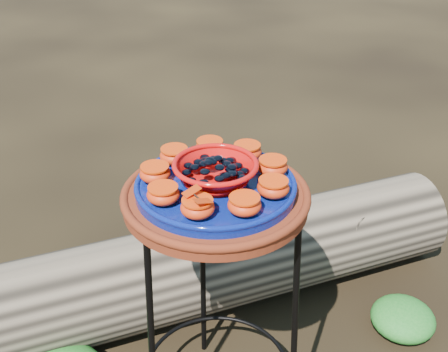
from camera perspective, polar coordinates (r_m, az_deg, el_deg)
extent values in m
cylinder|color=maroon|center=(1.29, -0.85, -2.27)|extent=(0.43, 0.43, 0.03)
cylinder|color=#050650|center=(1.27, -0.86, -1.16)|extent=(0.36, 0.36, 0.02)
ellipsoid|color=red|center=(1.15, -2.71, -3.23)|extent=(0.07, 0.07, 0.04)
ellipsoid|color=red|center=(1.15, 2.09, -2.97)|extent=(0.07, 0.07, 0.04)
ellipsoid|color=red|center=(1.22, 5.02, -1.21)|extent=(0.07, 0.07, 0.04)
ellipsoid|color=red|center=(1.30, 4.95, 0.94)|extent=(0.07, 0.07, 0.04)
ellipsoid|color=red|center=(1.36, 2.37, 2.49)|extent=(0.07, 0.07, 0.04)
ellipsoid|color=red|center=(1.38, -1.45, 2.91)|extent=(0.07, 0.07, 0.04)
ellipsoid|color=red|center=(1.34, -5.05, 2.08)|extent=(0.07, 0.07, 0.04)
ellipsoid|color=red|center=(1.27, -7.01, 0.26)|extent=(0.07, 0.07, 0.04)
ellipsoid|color=red|center=(1.19, -6.19, -1.88)|extent=(0.07, 0.07, 0.04)
ellipsoid|color=#17681B|center=(2.03, 17.73, -13.53)|extent=(0.21, 0.21, 0.11)
ellipsoid|color=#17681B|center=(2.15, -7.27, -8.68)|extent=(0.27, 0.27, 0.13)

